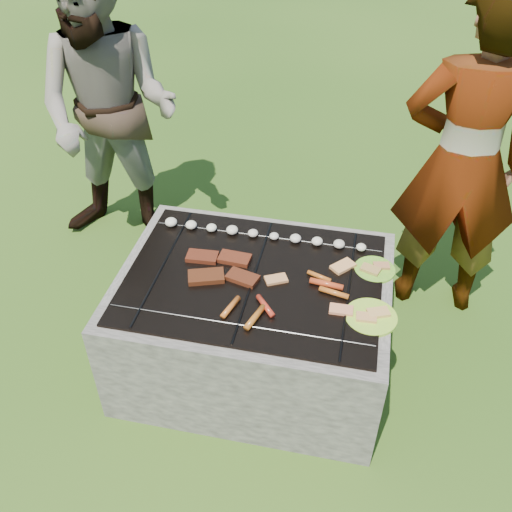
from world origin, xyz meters
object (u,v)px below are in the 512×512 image
(plate_near, at_px, (371,317))
(cook, at_px, (463,164))
(plate_far, at_px, (375,269))
(fire_pit, at_px, (254,325))
(bystander, at_px, (110,112))

(plate_near, distance_m, cook, 1.01)
(cook, bearing_deg, plate_near, 64.56)
(plate_far, bearing_deg, fire_pit, -162.20)
(plate_far, height_order, plate_near, same)
(bystander, bearing_deg, plate_near, -32.42)
(bystander, bearing_deg, cook, -4.79)
(plate_near, bearing_deg, plate_far, 90.26)
(fire_pit, bearing_deg, plate_far, 17.80)
(plate_near, distance_m, bystander, 2.00)
(plate_far, height_order, cook, cook)
(cook, bearing_deg, plate_far, 53.36)
(fire_pit, height_order, plate_far, plate_far)
(fire_pit, distance_m, plate_near, 0.67)
(fire_pit, xyz_separation_m, cook, (0.94, 0.73, 0.64))
(plate_far, distance_m, bystander, 1.84)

